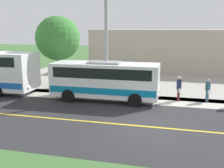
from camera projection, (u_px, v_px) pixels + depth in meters
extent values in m
plane|color=#3D6633|center=(147.00, 127.00, 13.37)|extent=(120.00, 120.00, 0.00)
cube|color=#28282B|center=(147.00, 127.00, 13.37)|extent=(8.00, 100.00, 0.01)
cube|color=#B2ADA3|center=(154.00, 100.00, 18.31)|extent=(2.40, 100.00, 0.01)
cube|color=#9E9991|center=(192.00, 82.00, 24.46)|extent=(14.00, 36.00, 0.01)
cube|color=gold|center=(147.00, 127.00, 13.37)|extent=(0.16, 100.00, 0.00)
cube|color=white|center=(105.00, 79.00, 18.11)|extent=(2.37, 7.49, 2.28)
cube|color=#0C72A5|center=(105.00, 87.00, 18.23)|extent=(2.41, 7.34, 0.44)
cube|color=black|center=(105.00, 71.00, 17.98)|extent=(2.41, 6.74, 0.70)
cube|color=gray|center=(105.00, 62.00, 17.85)|extent=(1.42, 2.25, 0.12)
cylinder|color=black|center=(140.00, 92.00, 18.92)|extent=(0.25, 0.90, 0.90)
cylinder|color=black|center=(135.00, 100.00, 16.67)|extent=(0.25, 0.90, 0.90)
cylinder|color=black|center=(80.00, 88.00, 19.98)|extent=(0.25, 0.90, 0.90)
cylinder|color=black|center=(68.00, 96.00, 17.73)|extent=(0.25, 0.90, 0.90)
sphere|color=#F2EACC|center=(159.00, 91.00, 18.03)|extent=(0.20, 0.20, 0.20)
sphere|color=#F2EACC|center=(158.00, 96.00, 16.79)|extent=(0.20, 0.20, 0.20)
cylinder|color=black|center=(17.00, 84.00, 21.45)|extent=(0.25, 0.90, 0.90)
sphere|color=#F2EACC|center=(38.00, 84.00, 20.33)|extent=(0.20, 0.20, 0.20)
sphere|color=#F2EACC|center=(28.00, 88.00, 19.01)|extent=(0.20, 0.20, 0.20)
cylinder|color=#335972|center=(207.00, 96.00, 18.01)|extent=(0.18, 0.18, 0.78)
cylinder|color=#335972|center=(207.00, 96.00, 17.82)|extent=(0.18, 0.18, 0.78)
cylinder|color=#335972|center=(208.00, 86.00, 17.77)|extent=(0.34, 0.34, 0.62)
sphere|color=beige|center=(208.00, 80.00, 17.68)|extent=(0.21, 0.21, 0.21)
cylinder|color=#335972|center=(208.00, 85.00, 17.93)|extent=(0.27, 0.10, 0.56)
cube|color=beige|center=(208.00, 91.00, 18.08)|extent=(0.20, 0.12, 0.28)
cylinder|color=#335972|center=(208.00, 86.00, 17.59)|extent=(0.27, 0.10, 0.56)
cube|color=white|center=(209.00, 92.00, 17.59)|extent=(0.20, 0.12, 0.28)
cylinder|color=#4C1919|center=(178.00, 95.00, 18.17)|extent=(0.18, 0.18, 0.85)
cylinder|color=#4C1919|center=(178.00, 95.00, 17.98)|extent=(0.18, 0.18, 0.85)
cylinder|color=#1E2347|center=(179.00, 84.00, 17.91)|extent=(0.34, 0.34, 0.68)
sphere|color=beige|center=(179.00, 78.00, 17.82)|extent=(0.23, 0.23, 0.23)
cylinder|color=#1E2347|center=(179.00, 83.00, 18.08)|extent=(0.28, 0.10, 0.61)
cube|color=beige|center=(179.00, 89.00, 18.23)|extent=(0.20, 0.12, 0.28)
cylinder|color=#1E2347|center=(179.00, 84.00, 17.73)|extent=(0.28, 0.10, 0.61)
cube|color=white|center=(180.00, 91.00, 17.74)|extent=(0.20, 0.12, 0.28)
cylinder|color=#9E9EA3|center=(106.00, 47.00, 18.13)|extent=(0.24, 0.24, 7.45)
cylinder|color=brown|center=(59.00, 71.00, 22.00)|extent=(0.36, 0.36, 2.80)
sphere|color=#387A33|center=(58.00, 38.00, 21.41)|extent=(3.70, 3.70, 3.70)
cube|color=#B7A893|center=(182.00, 49.00, 32.70)|extent=(10.00, 21.56, 4.84)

